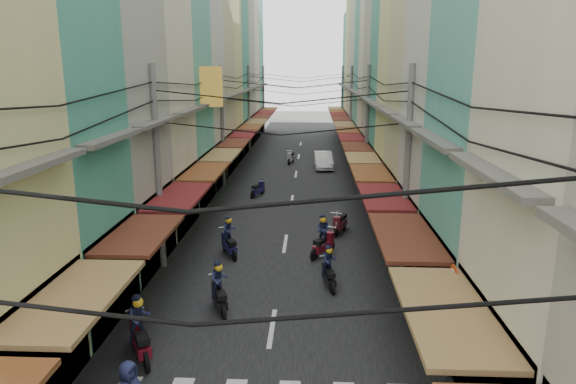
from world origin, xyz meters
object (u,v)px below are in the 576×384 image
(market_umbrella, at_px, (478,283))
(bicycle, at_px, (432,289))
(white_car, at_px, (323,168))
(traffic_sign, at_px, (452,296))

(market_umbrella, bearing_deg, bicycle, 95.79)
(white_car, bearing_deg, traffic_sign, -87.27)
(white_car, distance_m, bicycle, 23.58)
(bicycle, bearing_deg, traffic_sign, 159.02)
(market_umbrella, distance_m, traffic_sign, 2.27)
(market_umbrella, relative_size, traffic_sign, 0.69)
(white_car, distance_m, traffic_sign, 29.12)
(white_car, height_order, market_umbrella, market_umbrella)
(market_umbrella, bearing_deg, white_car, 98.34)
(traffic_sign, bearing_deg, white_car, 95.33)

